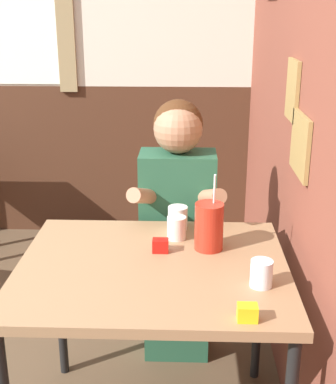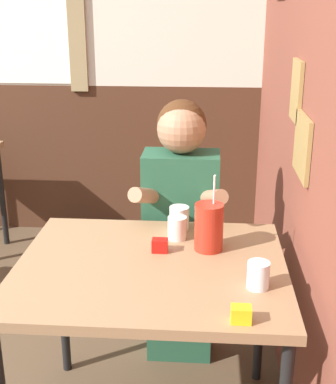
{
  "view_description": "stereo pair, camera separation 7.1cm",
  "coord_description": "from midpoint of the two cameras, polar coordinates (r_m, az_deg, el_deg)",
  "views": [
    {
      "loc": [
        1.02,
        -1.29,
        1.63
      ],
      "look_at": [
        0.95,
        0.59,
        0.98
      ],
      "focal_mm": 50.0,
      "sensor_mm": 36.0,
      "label": 1
    },
    {
      "loc": [
        1.09,
        -1.29,
        1.63
      ],
      "look_at": [
        0.95,
        0.59,
        0.98
      ],
      "focal_mm": 50.0,
      "sensor_mm": 36.0,
      "label": 2
    }
  ],
  "objects": [
    {
      "name": "glass_near_pitcher",
      "position": [
        1.8,
        10.74,
        -8.7
      ],
      "size": [
        0.07,
        0.07,
        0.09
      ],
      "color": "silver",
      "rests_on": "main_table"
    },
    {
      "name": "brick_wall_right",
      "position": [
        2.58,
        14.28,
        12.37
      ],
      "size": [
        0.08,
        4.47,
        2.7
      ],
      "color": "brown",
      "rests_on": "ground_plane"
    },
    {
      "name": "condiment_mustard",
      "position": [
        1.62,
        9.08,
        -12.77
      ],
      "size": [
        0.06,
        0.04,
        0.05
      ],
      "color": "yellow",
      "rests_on": "main_table"
    },
    {
      "name": "person_seated",
      "position": [
        2.47,
        2.18,
        -3.73
      ],
      "size": [
        0.42,
        0.41,
        1.25
      ],
      "color": "#235138",
      "rests_on": "ground_plane"
    },
    {
      "name": "glass_far_side",
      "position": [
        2.12,
        1.95,
        -3.85
      ],
      "size": [
        0.08,
        0.08,
        0.09
      ],
      "color": "silver",
      "rests_on": "main_table"
    },
    {
      "name": "glass_center",
      "position": [
        2.2,
        2.13,
        -2.82
      ],
      "size": [
        0.08,
        0.08,
        0.1
      ],
      "color": "silver",
      "rests_on": "main_table"
    },
    {
      "name": "main_table",
      "position": [
        1.97,
        -0.78,
        -9.54
      ],
      "size": [
        0.97,
        0.82,
        0.76
      ],
      "color": "#93704C",
      "rests_on": "ground_plane"
    },
    {
      "name": "condiment_ketchup",
      "position": [
        2.02,
        0.15,
        -5.73
      ],
      "size": [
        0.06,
        0.04,
        0.05
      ],
      "color": "#B7140F",
      "rests_on": "main_table"
    },
    {
      "name": "back_wall",
      "position": [
        3.94,
        -11.81,
        14.82
      ],
      "size": [
        5.92,
        0.09,
        2.7
      ],
      "color": "beige",
      "rests_on": "ground_plane"
    },
    {
      "name": "cocktail_pitcher",
      "position": [
        2.02,
        5.39,
        -3.74
      ],
      "size": [
        0.11,
        0.11,
        0.3
      ],
      "color": "#B22819",
      "rests_on": "main_table"
    }
  ]
}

